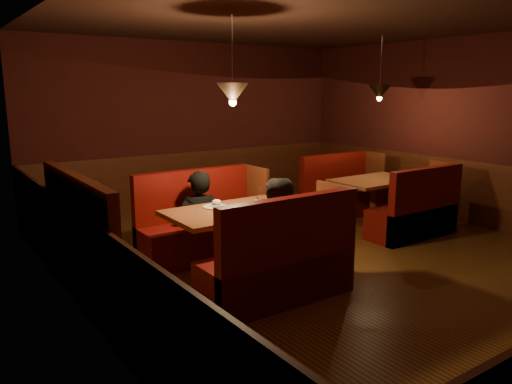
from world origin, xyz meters
TOP-DOWN VIEW (x-y plane):
  - room at (-0.28, 0.05)m, footprint 6.02×7.02m
  - main_table at (-1.30, 0.10)m, footprint 1.47×0.89m
  - main_bench_far at (-1.28, 0.94)m, footprint 1.62×0.58m
  - main_bench_near at (-1.28, -0.73)m, footprint 1.62×0.58m
  - second_table at (1.64, 0.71)m, footprint 1.31×0.84m
  - second_bench_far at (1.67, 1.49)m, footprint 1.44×0.54m
  - second_bench_near at (1.67, -0.07)m, footprint 1.44×0.54m
  - diner_a at (-1.40, 0.78)m, footprint 0.58×0.41m
  - diner_b at (-1.16, -0.60)m, footprint 0.88×0.75m

SIDE VIEW (x-z plane):
  - second_bench_far at x=1.67m, z-range -0.19..0.84m
  - second_bench_near at x=1.67m, z-range -0.19..0.84m
  - main_bench_far at x=-1.28m, z-range -0.20..0.90m
  - main_bench_near at x=-1.28m, z-range -0.20..0.90m
  - second_table at x=1.64m, z-range 0.18..0.91m
  - main_table at x=-1.30m, z-range 0.09..1.12m
  - diner_a at x=-1.40m, z-range 0.00..1.49m
  - diner_b at x=-1.16m, z-range 0.00..1.57m
  - room at x=-0.28m, z-range -0.41..2.51m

